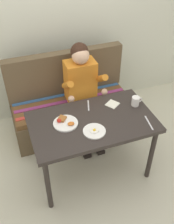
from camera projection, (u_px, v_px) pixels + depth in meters
ground_plane at (92, 169)px, 3.00m from camera, size 8.00×8.00×0.00m
back_wall at (54, 16)px, 3.10m from camera, size 4.40×0.10×2.60m
table at (92, 127)px, 2.59m from camera, size 1.20×0.70×0.73m
couch at (70, 107)px, 3.35m from camera, size 1.44×0.56×1.00m
person at (82, 85)px, 2.99m from camera, size 0.45×0.61×1.21m
plate_breakfast at (65, 123)px, 2.50m from camera, size 0.24×0.24×0.05m
plate_eggs at (94, 131)px, 2.41m from camera, size 0.21×0.21×0.04m
coffee_mug at (136, 101)px, 2.70m from camera, size 0.12×0.08×0.10m
napkin at (112, 104)px, 2.73m from camera, size 0.16×0.16×0.01m
fork at (88, 105)px, 2.72m from camera, size 0.07×0.17×0.00m
knife at (149, 123)px, 2.51m from camera, size 0.04×0.20×0.00m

